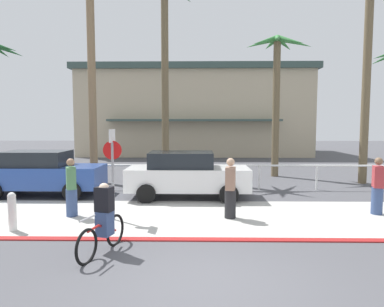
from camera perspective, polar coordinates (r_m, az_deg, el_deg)
name	(u,v)px	position (r m, az deg, el deg)	size (l,w,h in m)	color
ground_plane	(201,183)	(15.91, 1.55, -4.90)	(80.00, 80.00, 0.00)	#4C4C51
sidewalk_strip	(203,217)	(10.24, 1.86, -10.38)	(44.00, 4.00, 0.02)	beige
curb_paint	(204,240)	(8.32, 2.07, -13.97)	(44.00, 0.24, 0.03)	maroon
building_backdrop	(195,112)	(32.70, 0.48, 6.82)	(19.97, 11.43, 7.57)	#BCAD8E
rail_fence	(202,169)	(14.30, 1.61, -2.60)	(23.73, 0.08, 1.04)	white
stop_sign_bike_lane	(113,161)	(9.85, -12.95, -1.22)	(0.52, 0.56, 2.56)	gray
bollard_2	(12,211)	(9.90, -27.49, -8.44)	(0.20, 0.20, 1.00)	white
palm_tree_2	(92,33)	(17.25, -16.22, 18.53)	(3.14, 3.11, 9.70)	#846B4C
palm_tree_3	(165,32)	(18.13, -4.42, 19.29)	(3.61, 2.88, 9.77)	brown
palm_tree_4	(277,71)	(18.51, 13.86, 13.00)	(3.32, 3.13, 7.17)	brown
palm_tree_5	(370,18)	(18.10, 27.26, 19.27)	(3.35, 3.06, 9.88)	brown
car_blue_1	(42,173)	(14.27, -23.48, -2.91)	(4.40, 2.02, 1.69)	#284793
car_white_2	(187,174)	(12.64, -0.90, -3.46)	(4.40, 2.02, 1.69)	white
cyclist_red_0	(103,220)	(7.62, -14.38, -10.56)	(0.56, 1.76, 1.50)	black
pedestrian_0	(377,188)	(11.71, 28.23, -5.08)	(0.39, 0.46, 1.72)	#384C7A
pedestrian_1	(71,190)	(10.70, -19.25, -5.68)	(0.42, 0.47, 1.71)	#384C7A
pedestrian_2	(230,191)	(9.96, 6.33, -6.10)	(0.37, 0.44, 1.75)	#232326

